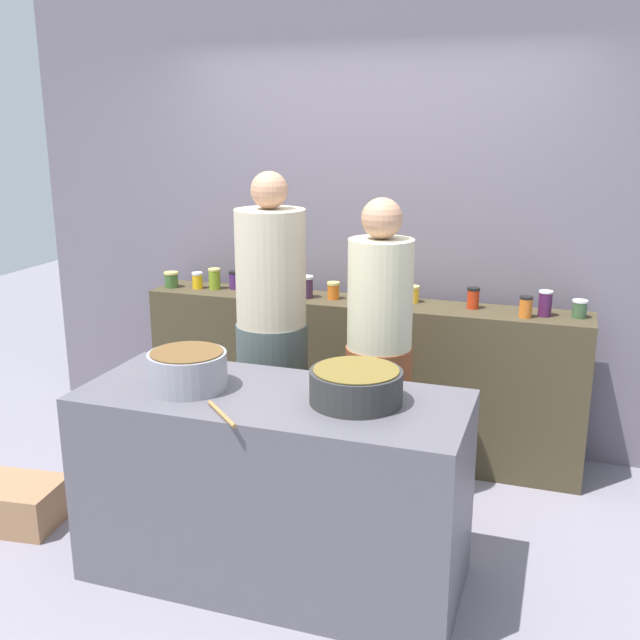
{
  "coord_description": "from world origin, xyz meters",
  "views": [
    {
      "loc": [
        1.17,
        -3.08,
        2.05
      ],
      "look_at": [
        0.0,
        0.35,
        1.05
      ],
      "focal_mm": 41.52,
      "sensor_mm": 36.0,
      "label": 1
    }
  ],
  "objects_px": {
    "preserve_jar_10": "(473,298)",
    "cook_in_cap": "(378,375)",
    "preserve_jar_0": "(171,280)",
    "cook_with_tongs": "(272,356)",
    "preserve_jar_11": "(526,307)",
    "wooden_spoon": "(222,414)",
    "preserve_jar_13": "(579,309)",
    "preserve_jar_7": "(367,290)",
    "preserve_jar_12": "(545,303)",
    "preserve_jar_2": "(215,279)",
    "preserve_jar_4": "(260,282)",
    "preserve_jar_5": "(306,287)",
    "cooking_pot_left": "(188,370)",
    "preserve_jar_8": "(392,295)",
    "preserve_jar_9": "(412,294)",
    "cooking_pot_center": "(356,386)",
    "preserve_jar_6": "(333,290)",
    "preserve_jar_3": "(235,280)",
    "preserve_jar_1": "(197,280)",
    "bread_crate": "(16,503)"
  },
  "relations": [
    {
      "from": "preserve_jar_6",
      "to": "preserve_jar_7",
      "type": "relative_size",
      "value": 0.82
    },
    {
      "from": "preserve_jar_9",
      "to": "wooden_spoon",
      "type": "height_order",
      "value": "preserve_jar_9"
    },
    {
      "from": "preserve_jar_0",
      "to": "preserve_jar_6",
      "type": "height_order",
      "value": "preserve_jar_6"
    },
    {
      "from": "preserve_jar_12",
      "to": "preserve_jar_13",
      "type": "xyz_separation_m",
      "value": [
        0.18,
        0.03,
        -0.02
      ]
    },
    {
      "from": "preserve_jar_1",
      "to": "preserve_jar_3",
      "type": "bearing_deg",
      "value": 16.92
    },
    {
      "from": "preserve_jar_13",
      "to": "wooden_spoon",
      "type": "relative_size",
      "value": 0.35
    },
    {
      "from": "preserve_jar_5",
      "to": "cook_with_tongs",
      "type": "relative_size",
      "value": 0.08
    },
    {
      "from": "preserve_jar_5",
      "to": "preserve_jar_9",
      "type": "xyz_separation_m",
      "value": [
        0.64,
        0.1,
        -0.02
      ]
    },
    {
      "from": "preserve_jar_4",
      "to": "preserve_jar_12",
      "type": "distance_m",
      "value": 1.74
    },
    {
      "from": "preserve_jar_13",
      "to": "cooking_pot_center",
      "type": "xyz_separation_m",
      "value": [
        -0.88,
        -1.39,
        -0.07
      ]
    },
    {
      "from": "preserve_jar_5",
      "to": "cooking_pot_center",
      "type": "height_order",
      "value": "preserve_jar_5"
    },
    {
      "from": "preserve_jar_6",
      "to": "preserve_jar_12",
      "type": "xyz_separation_m",
      "value": [
        1.24,
        -0.01,
        0.02
      ]
    },
    {
      "from": "wooden_spoon",
      "to": "preserve_jar_8",
      "type": "bearing_deg",
      "value": 79.45
    },
    {
      "from": "preserve_jar_12",
      "to": "cook_in_cap",
      "type": "xyz_separation_m",
      "value": [
        -0.78,
        -0.65,
        -0.29
      ]
    },
    {
      "from": "wooden_spoon",
      "to": "preserve_jar_13",
      "type": "bearing_deg",
      "value": 51.63
    },
    {
      "from": "preserve_jar_2",
      "to": "preserve_jar_10",
      "type": "bearing_deg",
      "value": 1.0
    },
    {
      "from": "preserve_jar_8",
      "to": "preserve_jar_11",
      "type": "xyz_separation_m",
      "value": [
        0.76,
        -0.02,
        -0.0
      ]
    },
    {
      "from": "preserve_jar_1",
      "to": "preserve_jar_6",
      "type": "relative_size",
      "value": 1.01
    },
    {
      "from": "preserve_jar_2",
      "to": "preserve_jar_4",
      "type": "bearing_deg",
      "value": 4.85
    },
    {
      "from": "preserve_jar_4",
      "to": "preserve_jar_11",
      "type": "distance_m",
      "value": 1.64
    },
    {
      "from": "preserve_jar_5",
      "to": "cook_in_cap",
      "type": "height_order",
      "value": "cook_in_cap"
    },
    {
      "from": "cooking_pot_center",
      "to": "preserve_jar_6",
      "type": "bearing_deg",
      "value": 111.5
    },
    {
      "from": "preserve_jar_13",
      "to": "preserve_jar_6",
      "type": "bearing_deg",
      "value": -179.04
    },
    {
      "from": "preserve_jar_11",
      "to": "preserve_jar_12",
      "type": "height_order",
      "value": "preserve_jar_12"
    },
    {
      "from": "preserve_jar_13",
      "to": "preserve_jar_7",
      "type": "bearing_deg",
      "value": 179.89
    },
    {
      "from": "preserve_jar_8",
      "to": "preserve_jar_9",
      "type": "relative_size",
      "value": 1.28
    },
    {
      "from": "preserve_jar_8",
      "to": "cooking_pot_left",
      "type": "distance_m",
      "value": 1.52
    },
    {
      "from": "preserve_jar_2",
      "to": "cook_with_tongs",
      "type": "xyz_separation_m",
      "value": [
        0.69,
        -0.7,
        -0.23
      ]
    },
    {
      "from": "wooden_spoon",
      "to": "cook_with_tongs",
      "type": "height_order",
      "value": "cook_with_tongs"
    },
    {
      "from": "preserve_jar_0",
      "to": "cook_with_tongs",
      "type": "height_order",
      "value": "cook_with_tongs"
    },
    {
      "from": "preserve_jar_9",
      "to": "preserve_jar_13",
      "type": "height_order",
      "value": "same"
    },
    {
      "from": "cook_with_tongs",
      "to": "cook_in_cap",
      "type": "bearing_deg",
      "value": 2.95
    },
    {
      "from": "cook_with_tongs",
      "to": "preserve_jar_0",
      "type": "bearing_deg",
      "value": 146.05
    },
    {
      "from": "preserve_jar_4",
      "to": "preserve_jar_11",
      "type": "bearing_deg",
      "value": -3.61
    },
    {
      "from": "preserve_jar_5",
      "to": "cooking_pot_left",
      "type": "bearing_deg",
      "value": -91.85
    },
    {
      "from": "preserve_jar_3",
      "to": "cooking_pot_left",
      "type": "height_order",
      "value": "preserve_jar_3"
    },
    {
      "from": "preserve_jar_0",
      "to": "preserve_jar_3",
      "type": "distance_m",
      "value": 0.42
    },
    {
      "from": "cooking_pot_center",
      "to": "cook_with_tongs",
      "type": "bearing_deg",
      "value": 134.29
    },
    {
      "from": "preserve_jar_11",
      "to": "cook_with_tongs",
      "type": "bearing_deg",
      "value": -153.65
    },
    {
      "from": "preserve_jar_11",
      "to": "wooden_spoon",
      "type": "relative_size",
      "value": 0.42
    },
    {
      "from": "preserve_jar_1",
      "to": "bread_crate",
      "type": "xyz_separation_m",
      "value": [
        -0.35,
        -1.41,
        -0.92
      ]
    },
    {
      "from": "preserve_jar_0",
      "to": "preserve_jar_7",
      "type": "xyz_separation_m",
      "value": [
        1.3,
        0.06,
        0.01
      ]
    },
    {
      "from": "preserve_jar_8",
      "to": "preserve_jar_6",
      "type": "bearing_deg",
      "value": 172.94
    },
    {
      "from": "preserve_jar_8",
      "to": "cooking_pot_left",
      "type": "bearing_deg",
      "value": -112.77
    },
    {
      "from": "cooking_pot_left",
      "to": "cook_in_cap",
      "type": "relative_size",
      "value": 0.21
    },
    {
      "from": "preserve_jar_5",
      "to": "preserve_jar_13",
      "type": "distance_m",
      "value": 1.59
    },
    {
      "from": "preserve_jar_10",
      "to": "preserve_jar_3",
      "type": "bearing_deg",
      "value": 179.23
    },
    {
      "from": "preserve_jar_7",
      "to": "preserve_jar_13",
      "type": "relative_size",
      "value": 1.28
    },
    {
      "from": "preserve_jar_10",
      "to": "cook_in_cap",
      "type": "height_order",
      "value": "cook_in_cap"
    },
    {
      "from": "preserve_jar_7",
      "to": "wooden_spoon",
      "type": "xyz_separation_m",
      "value": [
        -0.13,
        -1.71,
        -0.15
      ]
    }
  ]
}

